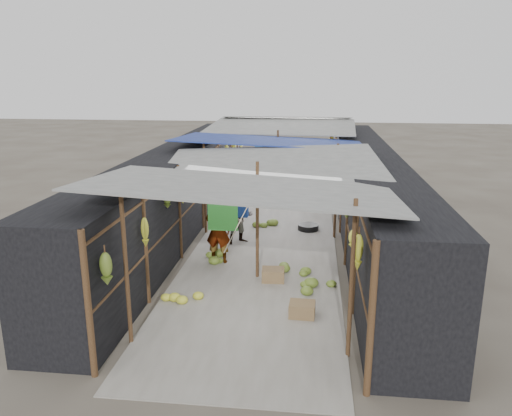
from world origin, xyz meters
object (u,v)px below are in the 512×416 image
at_px(vendor_seated, 308,195).
at_px(black_basin, 308,227).
at_px(crate_near, 273,275).
at_px(vendor_elderly, 218,230).
at_px(shopper_blue, 241,217).

bearing_deg(vendor_seated, black_basin, -9.28).
xyz_separation_m(crate_near, vendor_elderly, (-1.39, 0.98, 0.68)).
height_order(vendor_elderly, shopper_blue, vendor_elderly).
distance_m(shopper_blue, vendor_seated, 4.09).
bearing_deg(vendor_seated, vendor_elderly, -31.84).
height_order(crate_near, shopper_blue, shopper_blue).
xyz_separation_m(black_basin, vendor_seated, (-0.03, 2.39, 0.39)).
distance_m(black_basin, vendor_seated, 2.42).
distance_m(crate_near, shopper_blue, 2.73).
xyz_separation_m(vendor_elderly, vendor_seated, (2.06, 5.17, -0.34)).
distance_m(crate_near, vendor_elderly, 1.83).
bearing_deg(black_basin, shopper_blue, -143.59).
height_order(shopper_blue, vendor_seated, shopper_blue).
bearing_deg(crate_near, vendor_elderly, 141.60).
height_order(black_basin, vendor_seated, vendor_seated).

